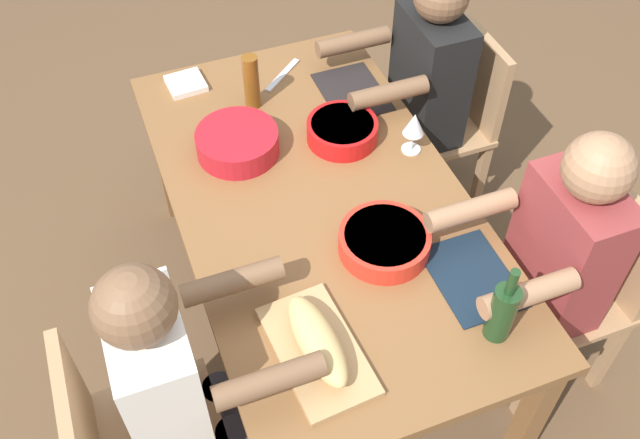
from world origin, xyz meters
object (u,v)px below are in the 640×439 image
(chair_near_right, at_px, (453,114))
(wine_glass, at_px, (414,126))
(chair_far_left, at_px, (127,437))
(bread_loaf, at_px, (317,340))
(dining_table, at_px, (320,214))
(serving_bowl_fruit, at_px, (384,241))
(serving_bowl_pasta, at_px, (342,130))
(diner_near_right, at_px, (420,84))
(beer_bottle, at_px, (251,82))
(serving_bowl_greens, at_px, (237,141))
(diner_far_left, at_px, (177,382))
(diner_near_left, at_px, (552,259))
(cutting_board, at_px, (317,351))
(chair_near_left, at_px, (582,282))
(napkin_stack, at_px, (186,84))
(wine_bottle, at_px, (502,311))

(chair_near_right, relative_size, wine_glass, 5.12)
(chair_far_left, distance_m, bread_loaf, 0.67)
(dining_table, bearing_deg, chair_far_left, 120.96)
(serving_bowl_fruit, relative_size, wine_glass, 1.75)
(serving_bowl_pasta, bearing_deg, chair_far_left, 126.58)
(diner_near_right, height_order, beer_bottle, diner_near_right)
(chair_far_left, height_order, serving_bowl_greens, chair_far_left)
(chair_near_right, height_order, serving_bowl_pasta, chair_near_right)
(bread_loaf, height_order, beer_bottle, beer_bottle)
(diner_far_left, distance_m, beer_bottle, 1.17)
(diner_near_left, relative_size, cutting_board, 3.00)
(diner_far_left, bearing_deg, chair_near_left, -90.00)
(bread_loaf, bearing_deg, diner_near_left, -84.79)
(cutting_board, bearing_deg, bread_loaf, 0.00)
(chair_near_left, bearing_deg, napkin_stack, 41.18)
(serving_bowl_pasta, relative_size, wine_bottle, 0.89)
(serving_bowl_pasta, bearing_deg, bread_loaf, 153.47)
(diner_far_left, distance_m, wine_glass, 1.17)
(chair_near_left, relative_size, diner_near_right, 0.71)
(chair_near_right, distance_m, serving_bowl_greens, 1.05)
(chair_near_left, height_order, bread_loaf, same)
(chair_near_left, distance_m, beer_bottle, 1.39)
(diner_far_left, distance_m, wine_bottle, 0.93)
(bread_loaf, xyz_separation_m, wine_glass, (0.66, -0.61, 0.05))
(serving_bowl_pasta, relative_size, wine_glass, 1.55)
(chair_far_left, bearing_deg, serving_bowl_fruit, -77.61)
(chair_near_left, xyz_separation_m, beer_bottle, (1.03, 0.86, 0.37))
(wine_bottle, relative_size, napkin_stack, 2.07)
(diner_near_left, height_order, serving_bowl_greens, diner_near_left)
(diner_near_left, bearing_deg, serving_bowl_fruit, 68.47)
(cutting_board, height_order, napkin_stack, napkin_stack)
(bread_loaf, bearing_deg, serving_bowl_greens, -1.81)
(diner_near_left, height_order, beer_bottle, diner_near_left)
(diner_far_left, distance_m, diner_near_left, 1.23)
(dining_table, relative_size, beer_bottle, 7.93)
(cutting_board, bearing_deg, wine_glass, -42.78)
(dining_table, xyz_separation_m, diner_near_right, (0.48, -0.62, 0.04))
(diner_near_left, height_order, cutting_board, diner_near_left)
(chair_near_left, height_order, serving_bowl_fruit, chair_near_left)
(diner_far_left, relative_size, wine_bottle, 4.14)
(chair_near_left, relative_size, serving_bowl_greens, 2.88)
(diner_near_right, bearing_deg, dining_table, 127.91)
(cutting_board, relative_size, wine_bottle, 1.38)
(chair_near_left, distance_m, serving_bowl_fruit, 0.78)
(chair_near_left, height_order, chair_near_right, same)
(diner_far_left, distance_m, serving_bowl_fruit, 0.76)
(cutting_board, xyz_separation_m, wine_glass, (0.66, -0.61, 0.11))
(chair_near_right, xyz_separation_m, serving_bowl_fruit, (-0.76, 0.69, 0.30))
(chair_near_left, distance_m, wine_bottle, 0.66)
(bread_loaf, xyz_separation_m, beer_bottle, (1.10, -0.16, 0.04))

